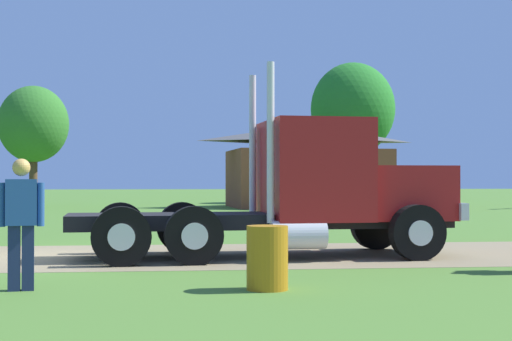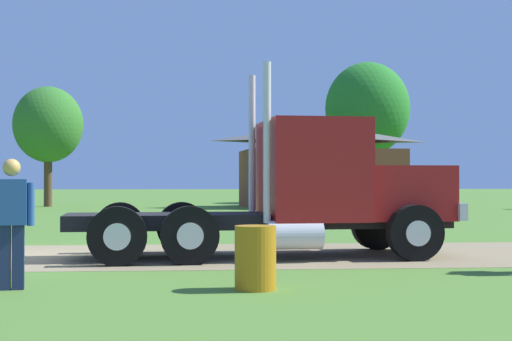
# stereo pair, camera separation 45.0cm
# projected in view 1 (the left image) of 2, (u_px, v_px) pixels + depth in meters

# --- Properties ---
(ground_plane) EXTENTS (200.00, 200.00, 0.00)m
(ground_plane) POSITION_uv_depth(u_px,v_px,m) (59.00, 257.00, 14.92)
(ground_plane) COLOR #4D792C
(dirt_track) EXTENTS (120.00, 5.07, 0.01)m
(dirt_track) POSITION_uv_depth(u_px,v_px,m) (59.00, 257.00, 14.92)
(dirt_track) COLOR #877756
(dirt_track) RESTS_ON ground_plane
(truck_foreground_white) EXTENTS (7.55, 3.13, 3.63)m
(truck_foreground_white) POSITION_uv_depth(u_px,v_px,m) (314.00, 191.00, 15.13)
(truck_foreground_white) COLOR black
(truck_foreground_white) RESTS_ON ground_plane
(visitor_standing_near) EXTENTS (0.60, 0.32, 1.78)m
(visitor_standing_near) POSITION_uv_depth(u_px,v_px,m) (21.00, 219.00, 10.44)
(visitor_standing_near) COLOR #264C8C
(visitor_standing_near) RESTS_ON ground_plane
(steel_barrel) EXTENTS (0.56, 0.56, 0.87)m
(steel_barrel) POSITION_uv_depth(u_px,v_px,m) (267.00, 258.00, 10.50)
(steel_barrel) COLOR #B27214
(steel_barrel) RESTS_ON ground_plane
(shed_building) EXTENTS (8.82, 6.56, 4.44)m
(shed_building) POSITION_uv_depth(u_px,v_px,m) (307.00, 167.00, 41.60)
(shed_building) COLOR brown
(shed_building) RESTS_ON ground_plane
(tree_mid) EXTENTS (3.77, 3.77, 6.56)m
(tree_mid) POSITION_uv_depth(u_px,v_px,m) (33.00, 125.00, 41.97)
(tree_mid) COLOR #513823
(tree_mid) RESTS_ON ground_plane
(tree_right) EXTENTS (5.36, 5.36, 8.94)m
(tree_right) POSITION_uv_depth(u_px,v_px,m) (353.00, 109.00, 49.43)
(tree_right) COLOR #513823
(tree_right) RESTS_ON ground_plane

